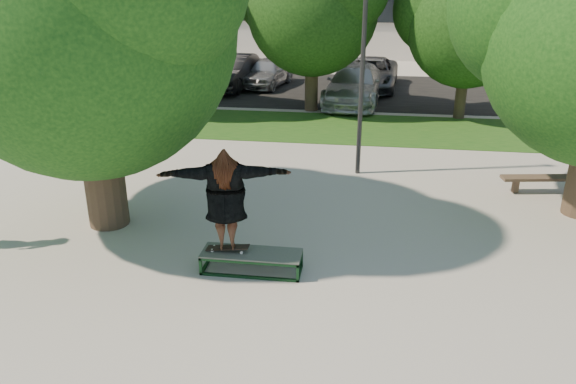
% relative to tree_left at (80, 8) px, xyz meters
% --- Properties ---
extents(ground, '(120.00, 120.00, 0.00)m').
position_rel_tree_left_xyz_m(ground, '(4.29, -1.09, -4.42)').
color(ground, '#9C968F').
rests_on(ground, ground).
extents(grass_strip, '(30.00, 4.00, 0.02)m').
position_rel_tree_left_xyz_m(grass_strip, '(5.29, 8.41, -4.41)').
color(grass_strip, '#174915').
rests_on(grass_strip, ground).
extents(asphalt_strip, '(40.00, 8.00, 0.01)m').
position_rel_tree_left_xyz_m(asphalt_strip, '(4.29, 14.91, -4.42)').
color(asphalt_strip, black).
rests_on(asphalt_strip, ground).
extents(tree_left, '(6.96, 5.95, 7.12)m').
position_rel_tree_left_xyz_m(tree_left, '(0.00, 0.00, 0.00)').
color(tree_left, '#38281E').
rests_on(tree_left, ground).
extents(bg_tree_left, '(5.28, 4.51, 5.77)m').
position_rel_tree_left_xyz_m(bg_tree_left, '(-2.28, 9.98, -0.69)').
color(bg_tree_left, '#38281E').
rests_on(bg_tree_left, ground).
extents(bg_tree_mid, '(5.76, 4.92, 6.24)m').
position_rel_tree_left_xyz_m(bg_tree_mid, '(3.22, 10.98, -0.41)').
color(bg_tree_mid, '#38281E').
rests_on(bg_tree_mid, ground).
extents(bg_tree_right, '(5.04, 4.31, 5.43)m').
position_rel_tree_left_xyz_m(bg_tree_right, '(8.73, 10.47, -0.93)').
color(bg_tree_right, '#38281E').
rests_on(bg_tree_right, ground).
extents(lamppost, '(0.25, 0.15, 6.11)m').
position_rel_tree_left_xyz_m(lamppost, '(5.29, 3.91, -1.27)').
color(lamppost, '#2D2D30').
rests_on(lamppost, ground).
extents(grind_box, '(1.80, 0.60, 0.38)m').
position_rel_tree_left_xyz_m(grind_box, '(3.54, -1.66, -4.23)').
color(grind_box, '#113419').
rests_on(grind_box, ground).
extents(skater_rig, '(2.36, 1.04, 1.94)m').
position_rel_tree_left_xyz_m(skater_rig, '(3.11, -1.66, -3.04)').
color(skater_rig, white).
rests_on(skater_rig, grind_box).
extents(bench, '(2.70, 0.79, 0.41)m').
position_rel_tree_left_xyz_m(bench, '(10.13, 3.21, -4.08)').
color(bench, brown).
rests_on(bench, ground).
extents(car_silver_a, '(2.24, 4.09, 1.32)m').
position_rel_tree_left_xyz_m(car_silver_a, '(0.79, 15.33, -3.76)').
color(car_silver_a, '#A7A7AC').
rests_on(car_silver_a, asphalt_strip).
extents(car_dark, '(2.05, 4.72, 1.51)m').
position_rel_tree_left_xyz_m(car_dark, '(-0.71, 14.56, -3.67)').
color(car_dark, black).
rests_on(car_dark, asphalt_strip).
extents(car_grey, '(2.64, 5.11, 1.38)m').
position_rel_tree_left_xyz_m(car_grey, '(5.52, 15.41, -3.73)').
color(car_grey, '#5C5C61').
rests_on(car_grey, asphalt_strip).
extents(car_silver_b, '(2.57, 5.37, 1.51)m').
position_rel_tree_left_xyz_m(car_silver_b, '(4.89, 12.41, -3.67)').
color(car_silver_b, '#B9B9BE').
rests_on(car_silver_b, asphalt_strip).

